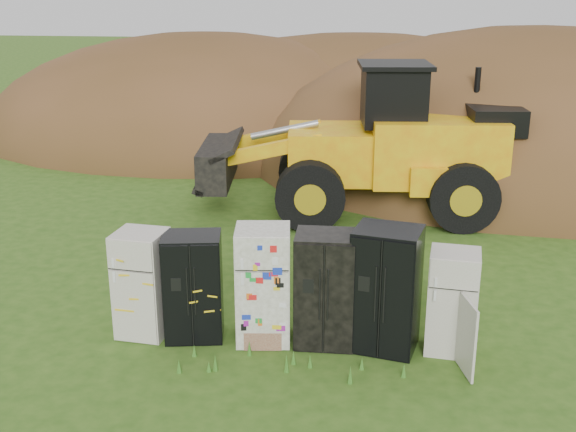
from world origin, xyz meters
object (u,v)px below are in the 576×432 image
(fridge_black_side, at_px, (193,287))
(fridge_open_door, at_px, (452,302))
(fridge_black_right, at_px, (386,289))
(fridge_sticker, at_px, (263,285))
(wheel_loader, at_px, (353,140))
(fridge_leftmost, at_px, (142,283))
(fridge_dark_mid, at_px, (325,289))

(fridge_black_side, xyz_separation_m, fridge_open_door, (4.05, 0.03, -0.05))
(fridge_black_right, xyz_separation_m, fridge_open_door, (1.01, 0.03, -0.17))
(fridge_black_side, distance_m, fridge_sticker, 1.12)
(fridge_open_door, relative_size, wheel_loader, 0.22)
(wheel_loader, bearing_deg, fridge_sticker, -105.20)
(fridge_leftmost, relative_size, fridge_black_side, 1.00)
(fridge_leftmost, xyz_separation_m, fridge_open_door, (4.89, 0.01, -0.06))
(fridge_sticker, relative_size, wheel_loader, 0.25)
(fridge_black_side, bearing_deg, fridge_black_right, -9.54)
(fridge_sticker, height_order, fridge_open_door, fridge_sticker)
(fridge_black_side, xyz_separation_m, fridge_dark_mid, (2.10, 0.05, 0.05))
(fridge_sticker, height_order, fridge_black_right, fridge_black_right)
(wheel_loader, bearing_deg, fridge_black_right, -88.96)
(fridge_sticker, bearing_deg, fridge_dark_mid, -5.53)
(fridge_dark_mid, bearing_deg, fridge_leftmost, -179.89)
(fridge_leftmost, bearing_deg, fridge_sticker, 6.83)
(fridge_dark_mid, distance_m, fridge_open_door, 1.95)
(fridge_sticker, xyz_separation_m, fridge_open_door, (2.93, -0.00, -0.13))
(fridge_leftmost, distance_m, fridge_black_side, 0.84)
(fridge_sticker, xyz_separation_m, wheel_loader, (1.17, 6.69, 0.89))
(fridge_leftmost, xyz_separation_m, fridge_sticker, (1.96, 0.01, 0.07))
(fridge_leftmost, bearing_deg, fridge_dark_mid, 7.01)
(fridge_black_side, xyz_separation_m, fridge_black_right, (3.03, 0.00, 0.12))
(fridge_dark_mid, relative_size, wheel_loader, 0.24)
(fridge_sticker, height_order, fridge_dark_mid, fridge_sticker)
(fridge_black_side, xyz_separation_m, fridge_sticker, (1.12, 0.03, 0.07))
(fridge_dark_mid, bearing_deg, fridge_open_door, -1.08)
(fridge_leftmost, height_order, fridge_dark_mid, fridge_dark_mid)
(fridge_black_right, distance_m, wheel_loader, 6.81)
(fridge_dark_mid, distance_m, fridge_black_right, 0.94)
(wheel_loader, bearing_deg, fridge_black_side, -114.10)
(fridge_black_side, bearing_deg, fridge_sticker, -7.96)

